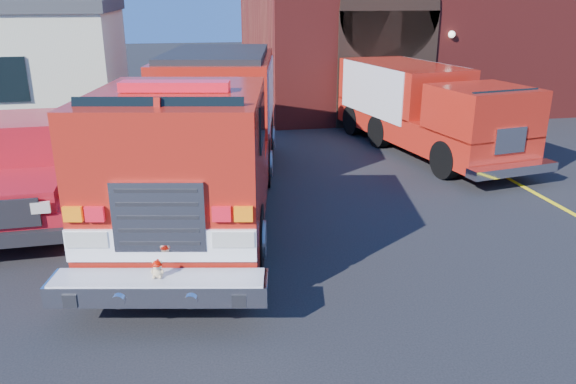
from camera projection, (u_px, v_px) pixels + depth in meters
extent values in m
plane|color=black|center=(277.00, 234.00, 11.11)|extent=(100.00, 100.00, 0.00)
cube|color=yellow|center=(542.00, 197.00, 13.19)|extent=(0.12, 3.00, 0.01)
cube|color=yellow|center=(478.00, 162.00, 15.97)|extent=(0.12, 3.00, 0.01)
cube|color=yellow|center=(433.00, 137.00, 18.75)|extent=(0.12, 3.00, 0.01)
cube|color=maroon|center=(425.00, 8.00, 24.37)|extent=(15.00, 10.00, 8.00)
cube|color=black|center=(387.00, 70.00, 19.75)|extent=(3.60, 0.12, 4.00)
cylinder|color=black|center=(390.00, 11.00, 19.09)|extent=(3.60, 0.12, 3.60)
cube|color=black|center=(7.00, 80.00, 17.52)|extent=(1.20, 0.10, 1.40)
cylinder|color=black|center=(111.00, 239.00, 9.42)|extent=(0.59, 1.24, 1.19)
cylinder|color=black|center=(252.00, 239.00, 9.43)|extent=(0.59, 1.24, 1.19)
cube|color=#AA1D12|center=(208.00, 163.00, 12.58)|extent=(4.46, 10.05, 0.97)
cube|color=#AA1D12|center=(218.00, 90.00, 14.52)|extent=(3.54, 5.17, 1.73)
cube|color=#AA1D12|center=(179.00, 141.00, 9.20)|extent=(3.29, 3.90, 1.62)
cube|color=black|center=(159.00, 134.00, 7.78)|extent=(2.35, 0.53, 1.01)
cube|color=red|center=(175.00, 86.00, 8.90)|extent=(1.77, 0.68, 0.15)
cube|color=white|center=(161.00, 246.00, 7.90)|extent=(2.66, 0.57, 0.48)
cube|color=silver|center=(159.00, 217.00, 7.75)|extent=(1.28, 0.30, 1.01)
cube|color=silver|center=(159.00, 288.00, 7.79)|extent=(3.08, 1.15, 0.30)
cube|color=#B7B7BF|center=(166.00, 90.00, 14.52)|extent=(0.77, 3.83, 1.40)
cube|color=#B7B7BF|center=(271.00, 90.00, 14.52)|extent=(0.77, 3.83, 1.40)
sphere|color=#D7BF86|center=(158.00, 273.00, 7.71)|extent=(0.17, 0.17, 0.15)
sphere|color=#D7BF86|center=(157.00, 266.00, 7.67)|extent=(0.14, 0.14, 0.12)
sphere|color=#D7BF86|center=(154.00, 263.00, 7.67)|extent=(0.05, 0.05, 0.05)
sphere|color=#D7BF86|center=(160.00, 263.00, 7.67)|extent=(0.05, 0.05, 0.05)
ellipsoid|color=#B80D00|center=(157.00, 263.00, 7.66)|extent=(0.15, 0.15, 0.07)
cylinder|color=#B80D00|center=(157.00, 265.00, 7.65)|extent=(0.17, 0.17, 0.01)
cylinder|color=black|center=(65.00, 216.00, 10.80)|extent=(0.35, 0.91, 0.90)
cube|color=maroon|center=(30.00, 179.00, 12.45)|extent=(2.46, 6.23, 0.50)
cube|color=maroon|center=(3.00, 192.00, 10.29)|extent=(2.12, 1.75, 0.39)
cube|color=maroon|center=(21.00, 144.00, 11.84)|extent=(2.13, 2.09, 1.12)
cube|color=maroon|center=(42.00, 141.00, 13.95)|extent=(2.14, 2.42, 0.62)
cylinder|color=black|center=(446.00, 160.00, 14.38)|extent=(0.48, 1.03, 0.99)
cylinder|color=black|center=(508.00, 153.00, 15.04)|extent=(0.48, 1.03, 0.99)
cube|color=#AA1D12|center=(424.00, 126.00, 16.86)|extent=(3.44, 7.49, 0.81)
cube|color=#AA1D12|center=(402.00, 85.00, 17.71)|extent=(2.98, 4.82, 1.35)
cube|color=#AA1D12|center=(483.00, 110.00, 14.31)|extent=(2.59, 2.51, 1.17)
cube|color=#B7B7BF|center=(370.00, 90.00, 17.36)|extent=(0.68, 3.74, 1.53)
cube|color=#B7B7BF|center=(433.00, 86.00, 18.12)|extent=(0.68, 3.74, 1.53)
cube|color=silver|center=(513.00, 170.00, 13.56)|extent=(2.47, 0.81, 0.23)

